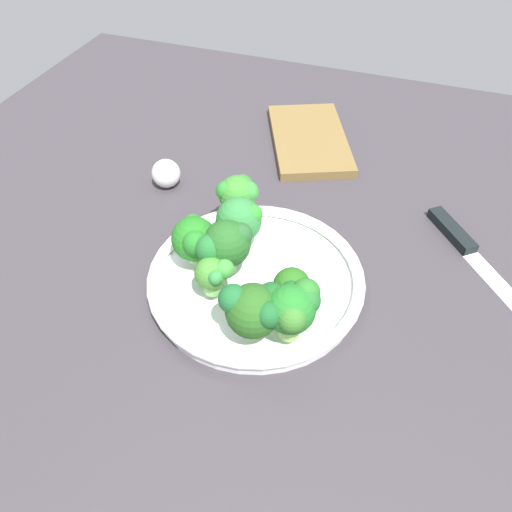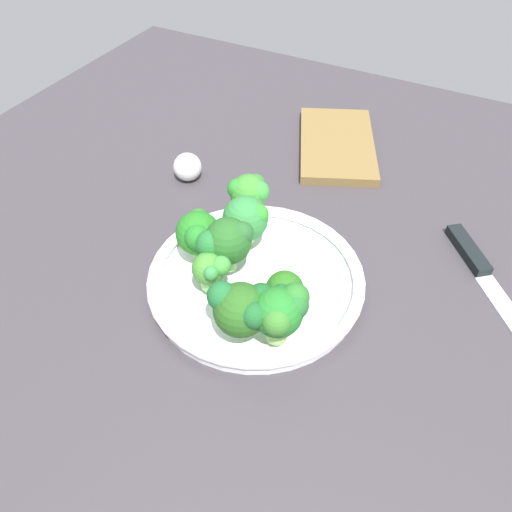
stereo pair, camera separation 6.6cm
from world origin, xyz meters
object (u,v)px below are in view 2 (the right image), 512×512
Objects in this scene: broccoli_floret_4 at (199,233)px; cutting_board at (337,145)px; broccoli_floret_7 at (283,292)px; garlic_bulb at (188,167)px; broccoli_floret_6 at (249,192)px; broccoli_floret_2 at (281,312)px; broccoli_floret_5 at (245,220)px; knife at (484,274)px; broccoli_floret_1 at (242,308)px; broccoli_floret_3 at (210,269)px; bowl at (256,279)px; broccoli_floret_0 at (226,241)px.

cutting_board is at bearing 171.59° from broccoli_floret_4.
broccoli_floret_7 is 35.02cm from garlic_bulb.
cutting_board is at bearing 172.67° from broccoli_floret_6.
broccoli_floret_2 is 1.02× the size of broccoli_floret_5.
broccoli_floret_7 is 0.28× the size of knife.
cutting_board is at bearing -167.36° from broccoli_floret_2.
broccoli_floret_1 is 0.33× the size of cutting_board.
knife is (-11.48, 31.04, -6.25)cm from broccoli_floret_5.
cutting_board is 27.71cm from garlic_bulb.
broccoli_floret_6 is (-14.72, -2.36, 1.06)cm from broccoli_floret_3.
broccoli_floret_3 is 0.82× the size of broccoli_floret_4.
broccoli_floret_2 reaches higher than garlic_bulb.
broccoli_floret_2 is at bearing 12.64° from cutting_board.
broccoli_floret_2 is 11.72cm from broccoli_floret_3.
bowl is 12.93cm from broccoli_floret_6.
broccoli_floret_7 reaches higher than knife.
broccoli_floret_0 reaches higher than bowl.
broccoli_floret_3 is (3.95, -0.09, -1.54)cm from broccoli_floret_0.
knife is at bearing 119.03° from broccoli_floret_0.
cutting_board reaches higher than knife.
broccoli_floret_1 is 1.05× the size of broccoli_floret_5.
broccoli_floret_0 is at bearing -75.97° from bowl.
broccoli_floret_0 is 10.73cm from broccoli_floret_1.
cutting_board is (-46.09, -5.78, -6.36)cm from broccoli_floret_1.
broccoli_floret_5 is 21.65cm from garlic_bulb.
broccoli_floret_5 is 0.33× the size of knife.
broccoli_floret_6 is (-10.27, 2.04, 0.44)cm from broccoli_floret_4.
bowl is at bearing 32.16° from broccoli_floret_6.
broccoli_floret_4 is 22.05cm from garlic_bulb.
broccoli_floret_3 is at bearing 44.67° from broccoli_floret_4.
broccoli_floret_2 is 22.43cm from broccoli_floret_6.
broccoli_floret_3 is 37.69cm from knife.
broccoli_floret_2 is 3.83cm from broccoli_floret_7.
broccoli_floret_4 is at bearing -8.41° from cutting_board.
broccoli_floret_6 reaches higher than cutting_board.
broccoli_floret_5 is at bearing -176.66° from broccoli_floret_0.
garlic_bulb is (-11.98, -17.48, -4.45)cm from broccoli_floret_5.
garlic_bulb is at bearing -90.58° from knife.
broccoli_floret_7 is 30.07cm from knife.
broccoli_floret_5 is at bearing -132.41° from broccoli_floret_7.
knife is at bearing 136.64° from broccoli_floret_1.
broccoli_floret_4 is at bearing -87.03° from bowl.
broccoli_floret_1 reaches higher than garlic_bulb.
broccoli_floret_1 is at bearing 39.41° from broccoli_floret_0.
broccoli_floret_0 is 1.01× the size of broccoli_floret_1.
broccoli_floret_2 reaches higher than broccoli_floret_4.
broccoli_floret_4 is at bearing -135.33° from broccoli_floret_3.
broccoli_floret_7 is 0.27× the size of cutting_board.
bowl is 9.75cm from broccoli_floret_4.
broccoli_floret_0 reaches higher than broccoli_floret_4.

